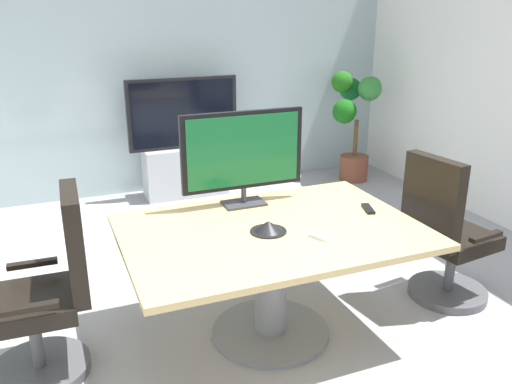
% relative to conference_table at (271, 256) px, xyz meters
% --- Properties ---
extents(ground_plane, '(7.76, 7.76, 0.00)m').
position_rel_conference_table_xyz_m(ground_plane, '(-0.03, -0.19, -0.55)').
color(ground_plane, '#99999E').
extents(wall_back_glass_partition, '(5.75, 0.10, 2.84)m').
position_rel_conference_table_xyz_m(wall_back_glass_partition, '(-0.03, 3.20, 0.86)').
color(wall_back_glass_partition, '#9EB2B7').
rests_on(wall_back_glass_partition, ground).
extents(conference_table, '(1.79, 1.25, 0.74)m').
position_rel_conference_table_xyz_m(conference_table, '(0.00, 0.00, 0.00)').
color(conference_table, tan).
rests_on(conference_table, ground).
extents(office_chair_left, '(0.60, 0.58, 1.09)m').
position_rel_conference_table_xyz_m(office_chair_left, '(-1.30, 0.13, -0.10)').
color(office_chair_left, '#4C4C51').
rests_on(office_chair_left, ground).
extents(office_chair_right, '(0.62, 0.60, 1.09)m').
position_rel_conference_table_xyz_m(office_chair_right, '(1.30, -0.07, -0.10)').
color(office_chair_right, '#4C4C51').
rests_on(office_chair_right, ground).
extents(tv_monitor, '(0.84, 0.18, 0.64)m').
position_rel_conference_table_xyz_m(tv_monitor, '(-0.01, 0.45, 0.55)').
color(tv_monitor, '#333338').
rests_on(tv_monitor, conference_table).
extents(wall_display_unit, '(1.20, 0.36, 1.31)m').
position_rel_conference_table_xyz_m(wall_display_unit, '(0.20, 2.84, -0.11)').
color(wall_display_unit, '#B7BABC').
rests_on(wall_display_unit, ground).
extents(potted_plant, '(0.63, 0.57, 1.31)m').
position_rel_conference_table_xyz_m(potted_plant, '(2.22, 2.61, 0.25)').
color(potted_plant, brown).
rests_on(potted_plant, ground).
extents(conference_phone, '(0.22, 0.22, 0.07)m').
position_rel_conference_table_xyz_m(conference_phone, '(-0.04, -0.05, 0.22)').
color(conference_phone, black).
rests_on(conference_phone, conference_table).
extents(remote_control, '(0.10, 0.18, 0.02)m').
position_rel_conference_table_xyz_m(remote_control, '(0.71, 0.03, 0.20)').
color(remote_control, black).
rests_on(remote_control, conference_table).
extents(whiteboard_marker, '(0.07, 0.13, 0.02)m').
position_rel_conference_table_xyz_m(whiteboard_marker, '(0.18, -0.25, 0.20)').
color(whiteboard_marker, silver).
rests_on(whiteboard_marker, conference_table).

